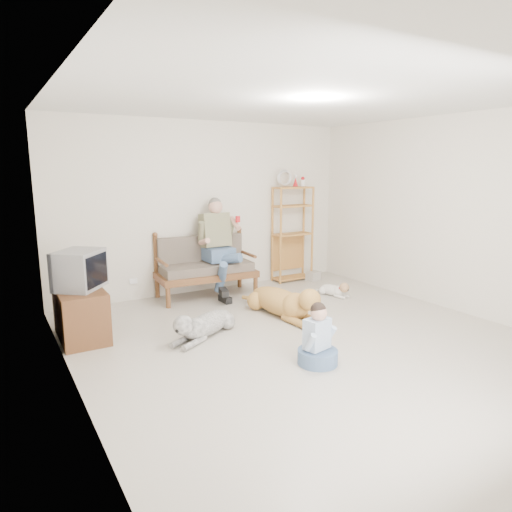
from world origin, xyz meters
TOP-DOWN VIEW (x-y plane):
  - floor at (0.00, 0.00)m, footprint 5.50×5.50m
  - ceiling at (0.00, 0.00)m, footprint 5.50×5.50m
  - wall_back at (0.00, 2.75)m, footprint 5.00×0.00m
  - wall_left at (-2.50, 0.00)m, footprint 0.00×5.50m
  - wall_right at (2.50, 0.00)m, footprint 0.00×5.50m
  - loveseat at (-0.22, 2.43)m, footprint 1.55×0.81m
  - man at (-0.03, 2.22)m, footprint 0.58×0.83m
  - etagere at (1.54, 2.55)m, footprint 0.73×0.32m
  - book_stack at (1.86, 2.35)m, footprint 0.27×0.22m
  - tv_stand at (-2.23, 1.51)m, footprint 0.50×0.90m
  - crt_tv at (-2.19, 1.51)m, footprint 0.68×0.69m
  - wall_outlet at (-1.25, 2.73)m, footprint 0.12×0.02m
  - golden_retriever at (0.28, 0.93)m, footprint 0.49×1.62m
  - shaggy_dog at (-0.98, 0.81)m, footprint 1.11×0.73m
  - terrier at (1.52, 1.34)m, footprint 0.28×0.65m
  - child at (-0.28, -0.48)m, footprint 0.41×0.41m

SIDE VIEW (x-z plane):
  - floor at x=0.00m, z-range 0.00..0.00m
  - book_stack at x=1.86m, z-range 0.00..0.15m
  - terrier at x=1.52m, z-range -0.02..0.22m
  - shaggy_dog at x=-0.98m, z-range -0.04..0.34m
  - golden_retriever at x=0.28m, z-range -0.05..0.45m
  - child at x=-0.28m, z-range -0.09..0.56m
  - wall_outlet at x=-1.25m, z-range 0.26..0.34m
  - tv_stand at x=-2.23m, z-range 0.00..0.60m
  - loveseat at x=-0.22m, z-range 0.01..0.96m
  - man at x=-0.03m, z-range 0.03..1.37m
  - crt_tv at x=-2.19m, z-range 0.60..1.05m
  - etagere at x=1.54m, z-range -0.12..1.82m
  - wall_left at x=-2.50m, z-range -1.40..4.10m
  - wall_right at x=2.50m, z-range -1.40..4.10m
  - wall_back at x=0.00m, z-range -1.15..3.85m
  - ceiling at x=0.00m, z-range 2.70..2.70m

